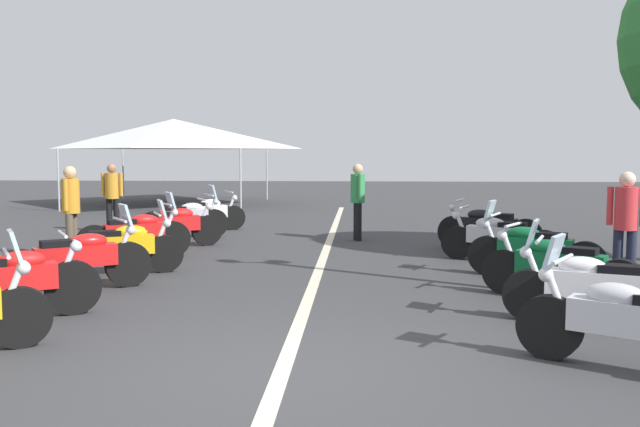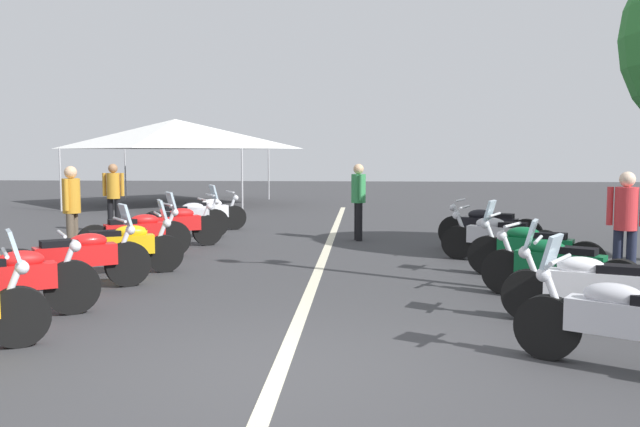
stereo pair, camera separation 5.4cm
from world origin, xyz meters
The scene contains 20 objects.
ground_plane centered at (0.00, 0.00, 0.00)m, with size 80.00×80.00×0.00m, color #38383A.
lane_centre_stripe centered at (6.24, 0.00, 0.00)m, with size 23.90×0.16×0.01m, color beige.
motorcycle_left_row_1 centered at (1.66, 3.40, 0.46)m, with size 1.25×1.89×1.01m.
motorcycle_left_row_2 centered at (3.36, 3.28, 0.47)m, with size 1.34×1.81×1.22m.
motorcycle_left_row_3 centered at (4.68, 3.13, 0.46)m, with size 1.04×1.89×1.20m.
motorcycle_left_row_4 centered at (6.22, 3.42, 0.48)m, with size 1.24×1.83×1.23m.
motorcycle_left_row_5 centered at (7.81, 3.17, 0.46)m, with size 1.18×1.90×1.00m.
motorcycle_left_row_6 centered at (9.20, 3.28, 0.47)m, with size 1.14×1.84×1.22m.
motorcycle_left_row_7 centered at (10.73, 3.21, 0.45)m, with size 1.18×1.95×0.99m.
motorcycle_right_row_0 centered at (0.22, -3.12, 0.46)m, with size 1.23×1.89×1.20m.
motorcycle_right_row_1 centered at (1.84, -3.35, 0.46)m, with size 0.98×2.02×1.19m.
motorcycle_right_row_2 centered at (3.20, -3.33, 0.45)m, with size 1.23×1.89×0.99m.
motorcycle_right_row_3 centered at (4.77, -3.38, 0.46)m, with size 1.07×1.97×1.20m.
motorcycle_right_row_4 centered at (6.36, -3.17, 0.45)m, with size 1.05×2.02×0.99m.
motorcycle_right_row_5 centered at (7.76, -3.24, 0.47)m, with size 1.05×1.96×1.02m.
bystander_0 centered at (9.18, -0.62, 1.00)m, with size 0.52×0.32×1.71m.
bystander_1 centered at (4.21, -4.56, 0.99)m, with size 0.32×0.50×1.69m.
bystander_3 centered at (10.29, 5.38, 0.99)m, with size 0.32×0.53×1.69m.
bystander_4 centered at (6.22, 4.63, 1.01)m, with size 0.53×0.32×1.72m.
event_tent centered at (19.05, 6.30, 2.65)m, with size 6.80×6.80×3.20m.
Camera 2 is at (-5.83, -0.76, 1.97)m, focal length 37.87 mm.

